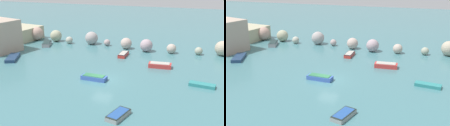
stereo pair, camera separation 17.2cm
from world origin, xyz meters
TOP-DOWN VIEW (x-y plane):
  - cove_water at (0.00, 0.00)m, footprint 160.00×160.00m
  - rock_breakwater at (-1.86, 16.24)m, footprint 45.82×4.06m
  - moored_boat_0 at (6.33, 7.18)m, footprint 3.35×1.61m
  - moored_boat_1 at (-0.32, 11.02)m, footprint 1.16×3.07m
  - moored_boat_2 at (-0.98, -0.33)m, footprint 3.37×1.37m
  - moored_boat_3 at (12.33, 1.75)m, footprint 3.20×1.47m
  - moored_boat_4 at (-16.63, 3.76)m, footprint 3.16×4.53m
  - moored_boat_5 at (4.85, -8.57)m, footprint 1.97×3.04m
  - moored_boat_7 at (-16.05, 13.13)m, footprint 2.43×3.70m

SIDE VIEW (x-z plane):
  - cove_water at x=0.00m, z-range 0.00..0.00m
  - moored_boat_3 at x=12.33m, z-range 0.00..0.40m
  - moored_boat_4 at x=-16.63m, z-range 0.00..0.49m
  - moored_boat_5 at x=4.85m, z-range 0.01..0.50m
  - moored_boat_1 at x=-0.32m, z-range 0.01..0.58m
  - moored_boat_2 at x=-0.98m, z-range -0.01..0.61m
  - moored_boat_0 at x=6.33m, z-range -0.01..0.70m
  - moored_boat_7 at x=-16.05m, z-range 0.00..0.70m
  - rock_breakwater at x=-1.86m, z-range -0.23..2.47m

